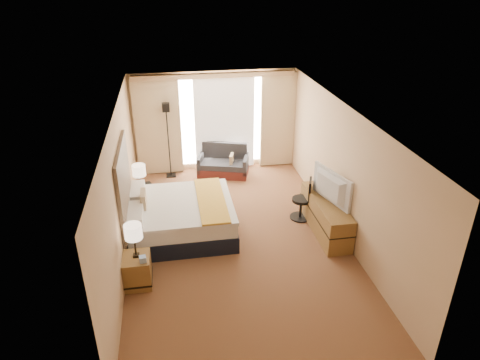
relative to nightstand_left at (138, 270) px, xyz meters
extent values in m
cube|color=#511B17|center=(1.87, 1.05, -0.28)|extent=(4.20, 7.00, 0.02)
cube|color=white|center=(1.87, 1.05, 2.33)|extent=(4.20, 7.00, 0.02)
cube|color=tan|center=(1.87, 4.55, 1.02)|extent=(4.20, 0.02, 2.60)
cube|color=tan|center=(1.87, -2.45, 1.02)|extent=(4.20, 0.02, 2.60)
cube|color=tan|center=(-0.23, 1.05, 1.02)|extent=(0.02, 7.00, 2.60)
cube|color=tan|center=(3.97, 1.05, 1.02)|extent=(0.02, 7.00, 2.60)
cube|color=black|center=(-0.19, 1.25, 1.01)|extent=(0.06, 1.85, 1.50)
cube|color=olive|center=(0.00, 0.00, 0.00)|extent=(0.45, 0.52, 0.55)
cube|color=olive|center=(0.00, 2.50, 0.00)|extent=(0.45, 0.52, 0.55)
cube|color=olive|center=(3.70, 1.05, 0.07)|extent=(0.50, 1.80, 0.70)
cube|color=silver|center=(2.12, 4.52, 1.04)|extent=(2.30, 0.02, 2.30)
cube|color=beige|center=(0.42, 4.43, 0.99)|extent=(1.15, 0.09, 2.50)
cube|color=beige|center=(3.52, 4.43, 0.99)|extent=(0.90, 0.09, 2.50)
cube|color=silver|center=(2.12, 4.48, 0.99)|extent=(1.55, 0.04, 2.50)
cube|color=tan|center=(1.87, 4.39, 2.25)|extent=(4.00, 0.16, 0.12)
cube|color=black|center=(0.82, 1.47, -0.10)|extent=(2.05, 1.85, 0.34)
cube|color=silver|center=(0.82, 1.47, 0.21)|extent=(2.00, 1.80, 0.29)
cube|color=silver|center=(0.90, 1.47, 0.38)|extent=(1.87, 1.87, 0.07)
cube|color=gold|center=(1.42, 1.47, 0.43)|extent=(0.54, 1.87, 0.04)
cube|color=silver|center=(-0.03, 1.02, 0.50)|extent=(0.27, 0.76, 0.18)
cube|color=silver|center=(-0.03, 1.92, 0.50)|extent=(0.27, 0.76, 0.18)
cube|color=beige|center=(0.11, 1.47, 0.54)|extent=(0.10, 0.41, 0.35)
cube|color=#541D18|center=(2.01, 4.05, -0.16)|extent=(1.41, 1.02, 0.23)
cube|color=#2D2D32|center=(2.00, 4.01, 0.02)|extent=(1.29, 0.86, 0.15)
cube|color=#2D2D32|center=(2.09, 4.31, 0.27)|extent=(1.17, 0.46, 0.50)
cube|color=#2D2D32|center=(1.44, 4.22, 0.05)|extent=(0.28, 0.68, 0.41)
cube|color=#2D2D32|center=(2.58, 3.88, 0.05)|extent=(0.28, 0.68, 0.41)
cube|color=beige|center=(2.22, 3.94, 0.18)|extent=(0.16, 0.33, 0.29)
cube|color=black|center=(0.66, 4.20, -0.26)|extent=(0.25, 0.25, 0.03)
cylinder|color=black|center=(0.66, 4.20, 0.62)|extent=(0.03, 0.03, 1.73)
cube|color=black|center=(0.66, 4.20, 1.57)|extent=(0.18, 0.18, 0.20)
cylinder|color=black|center=(3.36, 1.62, -0.26)|extent=(0.45, 0.45, 0.03)
cylinder|color=black|center=(3.36, 1.62, -0.04)|extent=(0.05, 0.05, 0.40)
cylinder|color=black|center=(3.36, 1.62, 0.17)|extent=(0.40, 0.40, 0.06)
cube|color=black|center=(3.51, 1.56, 0.43)|extent=(0.17, 0.35, 0.45)
cube|color=black|center=(0.01, 0.02, 0.30)|extent=(0.10, 0.10, 0.04)
cylinder|color=black|center=(0.01, 0.02, 0.50)|extent=(0.03, 0.03, 0.36)
cylinder|color=beige|center=(0.01, 0.02, 0.76)|extent=(0.29, 0.29, 0.25)
cube|color=black|center=(0.00, 2.43, 0.30)|extent=(0.10, 0.10, 0.04)
cylinder|color=black|center=(0.00, 2.43, 0.49)|extent=(0.03, 0.03, 0.35)
cylinder|color=beige|center=(0.00, 2.43, 0.75)|extent=(0.28, 0.28, 0.24)
cube|color=#819FC8|center=(0.12, -0.14, 0.33)|extent=(0.12, 0.12, 0.10)
cube|color=black|center=(0.12, 2.60, 0.31)|extent=(0.24, 0.21, 0.08)
imported|color=black|center=(3.65, 0.99, 0.75)|extent=(0.47, 1.12, 0.65)
camera|label=1|loc=(0.73, -6.00, 4.57)|focal=32.00mm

